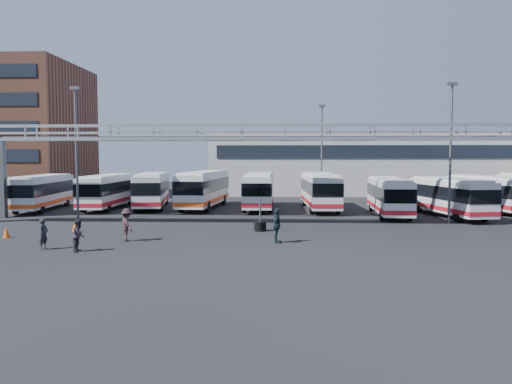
{
  "coord_description": "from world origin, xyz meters",
  "views": [
    {
      "loc": [
        -0.5,
        -29.81,
        4.84
      ],
      "look_at": [
        -2.08,
        6.0,
        2.33
      ],
      "focal_mm": 35.0,
      "sensor_mm": 36.0,
      "label": 1
    }
  ],
  "objects_px": {
    "bus_0": "(43,191)",
    "bus_2": "(152,189)",
    "bus_1": "(108,190)",
    "bus_3": "(204,188)",
    "tire_stack": "(260,225)",
    "bus_4": "(259,189)",
    "bus_6": "(389,195)",
    "pedestrian_b": "(79,235)",
    "bus_5": "(320,190)",
    "bus_8": "(487,192)",
    "light_pole_left": "(76,146)",
    "pedestrian_d": "(277,226)",
    "bus_7": "(449,196)",
    "pedestrian_c": "(127,225)",
    "light_pole_mid": "(451,145)",
    "pedestrian_a": "(44,234)",
    "cone_right": "(76,225)",
    "light_pole_back": "(322,149)",
    "cone_left": "(6,232)"
  },
  "relations": [
    {
      "from": "bus_0",
      "to": "bus_2",
      "type": "height_order",
      "value": "bus_2"
    },
    {
      "from": "bus_1",
      "to": "bus_3",
      "type": "bearing_deg",
      "value": 4.52
    },
    {
      "from": "bus_2",
      "to": "tire_stack",
      "type": "height_order",
      "value": "bus_2"
    },
    {
      "from": "bus_4",
      "to": "bus_6",
      "type": "height_order",
      "value": "bus_4"
    },
    {
      "from": "pedestrian_b",
      "to": "bus_5",
      "type": "bearing_deg",
      "value": -37.31
    },
    {
      "from": "bus_4",
      "to": "bus_8",
      "type": "bearing_deg",
      "value": -2.89
    },
    {
      "from": "light_pole_left",
      "to": "bus_6",
      "type": "distance_m",
      "value": 25.29
    },
    {
      "from": "bus_5",
      "to": "pedestrian_d",
      "type": "bearing_deg",
      "value": -104.4
    },
    {
      "from": "bus_7",
      "to": "bus_8",
      "type": "bearing_deg",
      "value": 33.97
    },
    {
      "from": "pedestrian_c",
      "to": "light_pole_mid",
      "type": "bearing_deg",
      "value": -104.55
    },
    {
      "from": "light_pole_mid",
      "to": "bus_3",
      "type": "relative_size",
      "value": 0.87
    },
    {
      "from": "bus_4",
      "to": "pedestrian_a",
      "type": "height_order",
      "value": "bus_4"
    },
    {
      "from": "pedestrian_d",
      "to": "bus_3",
      "type": "bearing_deg",
      "value": 26.53
    },
    {
      "from": "cone_right",
      "to": "bus_4",
      "type": "bearing_deg",
      "value": 51.84
    },
    {
      "from": "bus_4",
      "to": "light_pole_mid",
      "type": "bearing_deg",
      "value": -34.05
    },
    {
      "from": "light_pole_back",
      "to": "bus_4",
      "type": "xyz_separation_m",
      "value": [
        -6.25,
        -5.35,
        -3.88
      ]
    },
    {
      "from": "light_pole_left",
      "to": "bus_0",
      "type": "height_order",
      "value": "light_pole_left"
    },
    {
      "from": "bus_3",
      "to": "pedestrian_b",
      "type": "relative_size",
      "value": 7.08
    },
    {
      "from": "bus_2",
      "to": "pedestrian_a",
      "type": "xyz_separation_m",
      "value": [
        -0.25,
        -21.61,
        -1.01
      ]
    },
    {
      "from": "bus_5",
      "to": "bus_3",
      "type": "bearing_deg",
      "value": 174.22
    },
    {
      "from": "tire_stack",
      "to": "cone_left",
      "type": "bearing_deg",
      "value": -167.31
    },
    {
      "from": "pedestrian_b",
      "to": "tire_stack",
      "type": "height_order",
      "value": "tire_stack"
    },
    {
      "from": "bus_5",
      "to": "tire_stack",
      "type": "distance_m",
      "value": 14.6
    },
    {
      "from": "light_pole_back",
      "to": "pedestrian_b",
      "type": "bearing_deg",
      "value": -118.75
    },
    {
      "from": "bus_4",
      "to": "pedestrian_c",
      "type": "height_order",
      "value": "bus_4"
    },
    {
      "from": "light_pole_mid",
      "to": "pedestrian_a",
      "type": "height_order",
      "value": "light_pole_mid"
    },
    {
      "from": "bus_8",
      "to": "bus_5",
      "type": "bearing_deg",
      "value": 166.94
    },
    {
      "from": "bus_2",
      "to": "bus_4",
      "type": "bearing_deg",
      "value": -11.97
    },
    {
      "from": "bus_2",
      "to": "cone_left",
      "type": "bearing_deg",
      "value": -112.18
    },
    {
      "from": "pedestrian_a",
      "to": "tire_stack",
      "type": "relative_size",
      "value": 0.72
    },
    {
      "from": "light_pole_back",
      "to": "tire_stack",
      "type": "bearing_deg",
      "value": -106.29
    },
    {
      "from": "bus_2",
      "to": "pedestrian_d",
      "type": "distance_m",
      "value": 22.53
    },
    {
      "from": "bus_5",
      "to": "bus_8",
      "type": "xyz_separation_m",
      "value": [
        14.83,
        -0.67,
        -0.11
      ]
    },
    {
      "from": "bus_6",
      "to": "light_pole_left",
      "type": "bearing_deg",
      "value": -167.95
    },
    {
      "from": "bus_2",
      "to": "bus_8",
      "type": "bearing_deg",
      "value": -11.8
    },
    {
      "from": "cone_left",
      "to": "tire_stack",
      "type": "relative_size",
      "value": 0.29
    },
    {
      "from": "tire_stack",
      "to": "bus_4",
      "type": "bearing_deg",
      "value": 92.45
    },
    {
      "from": "light_pole_left",
      "to": "pedestrian_c",
      "type": "distance_m",
      "value": 12.72
    },
    {
      "from": "bus_5",
      "to": "tire_stack",
      "type": "relative_size",
      "value": 4.91
    },
    {
      "from": "bus_8",
      "to": "pedestrian_c",
      "type": "xyz_separation_m",
      "value": [
        -27.4,
        -17.23,
        -0.8
      ]
    },
    {
      "from": "bus_1",
      "to": "bus_6",
      "type": "distance_m",
      "value": 25.51
    },
    {
      "from": "light_pole_left",
      "to": "bus_2",
      "type": "height_order",
      "value": "light_pole_left"
    },
    {
      "from": "bus_5",
      "to": "light_pole_left",
      "type": "bearing_deg",
      "value": -159.05
    },
    {
      "from": "light_pole_left",
      "to": "light_pole_mid",
      "type": "height_order",
      "value": "same"
    },
    {
      "from": "bus_4",
      "to": "pedestrian_c",
      "type": "bearing_deg",
      "value": -110.76
    },
    {
      "from": "light_pole_mid",
      "to": "bus_3",
      "type": "xyz_separation_m",
      "value": [
        -19.51,
        9.96,
        -3.79
      ]
    },
    {
      "from": "bus_7",
      "to": "cone_left",
      "type": "relative_size",
      "value": 16.1
    },
    {
      "from": "bus_6",
      "to": "pedestrian_b",
      "type": "relative_size",
      "value": 6.29
    },
    {
      "from": "light_pole_back",
      "to": "bus_1",
      "type": "height_order",
      "value": "light_pole_back"
    },
    {
      "from": "bus_7",
      "to": "pedestrian_d",
      "type": "distance_m",
      "value": 19.08
    }
  ]
}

